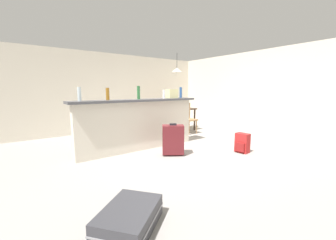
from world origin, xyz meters
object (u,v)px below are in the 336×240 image
object	(u,v)px
bottle_blue	(181,92)
dining_chair_far_side	(167,114)
bottle_green	(139,93)
grocery_bag	(172,94)
backpack_red	(242,143)
dining_table	(177,111)
bottle_amber	(108,94)
bottle_clear	(79,94)
suitcase_flat_charcoal	(129,218)
pendant_lamp	(177,70)
bottle_white	(164,94)
suitcase_upright_maroon	(173,140)
dining_chair_near_partition	(187,117)

from	to	relation	value
bottle_blue	dining_chair_far_side	xyz separation A→B (m)	(0.83, 1.72, -0.77)
bottle_green	grocery_bag	world-z (taller)	bottle_green
backpack_red	bottle_green	bearing A→B (deg)	138.95
grocery_bag	bottle_blue	bearing A→B (deg)	4.21
bottle_green	dining_table	size ratio (longest dim) A/B	0.26
bottle_amber	grocery_bag	bearing A→B (deg)	-1.69
grocery_bag	dining_chair_far_side	bearing A→B (deg)	56.93
bottle_clear	bottle_amber	xyz separation A→B (m)	(0.56, 0.08, -0.01)
dining_table	suitcase_flat_charcoal	world-z (taller)	dining_table
bottle_clear	pendant_lamp	bearing A→B (deg)	20.95
suitcase_flat_charcoal	bottle_blue	bearing A→B (deg)	42.26
bottle_green	backpack_red	bearing A→B (deg)	-41.05
dining_table	pendant_lamp	world-z (taller)	pendant_lamp
bottle_white	dining_table	xyz separation A→B (m)	(1.40, 1.26, -0.60)
suitcase_upright_maroon	dining_table	bearing A→B (deg)	49.73
bottle_green	dining_table	distance (m)	2.52
dining_table	dining_chair_far_side	xyz separation A→B (m)	(-0.00, 0.52, -0.13)
dining_chair_far_side	pendant_lamp	distance (m)	1.54
bottle_green	pendant_lamp	world-z (taller)	pendant_lamp
dining_table	suitcase_upright_maroon	distance (m)	2.65
bottle_blue	dining_chair_near_partition	size ratio (longest dim) A/B	0.29
suitcase_flat_charcoal	bottle_white	bearing A→B (deg)	48.47
dining_chair_far_side	pendant_lamp	xyz separation A→B (m)	(0.01, -0.51, 1.46)
bottle_blue	backpack_red	bearing A→B (deg)	-73.53
bottle_white	pendant_lamp	size ratio (longest dim) A/B	0.32
grocery_bag	suitcase_upright_maroon	bearing A→B (deg)	-125.63
bottle_white	grocery_bag	xyz separation A→B (m)	(0.26, 0.04, 0.01)
bottle_green	bottle_blue	xyz separation A→B (m)	(1.25, 0.06, -0.01)
bottle_white	suitcase_flat_charcoal	xyz separation A→B (m)	(-2.06, -2.33, -1.14)
bottle_green	backpack_red	world-z (taller)	bottle_green
bottle_white	dining_chair_far_side	size ratio (longest dim) A/B	0.22
grocery_bag	dining_chair_near_partition	xyz separation A→B (m)	(1.14, 0.70, -0.74)
grocery_bag	dining_chair_far_side	world-z (taller)	grocery_bag
bottle_clear	bottle_white	xyz separation A→B (m)	(1.91, -0.01, -0.03)
bottle_blue	backpack_red	size ratio (longest dim) A/B	0.64
bottle_blue	pendant_lamp	xyz separation A→B (m)	(0.84, 1.21, 0.69)
grocery_bag	pendant_lamp	size ratio (longest dim) A/B	0.40
dining_table	dining_chair_far_side	world-z (taller)	dining_chair_far_side
grocery_bag	bottle_white	bearing A→B (deg)	-171.43
bottle_blue	bottle_clear	bearing A→B (deg)	-178.70
bottle_green	dining_chair_near_partition	world-z (taller)	bottle_green
suitcase_flat_charcoal	bottle_amber	bearing A→B (deg)	73.38
bottle_clear	dining_chair_near_partition	bearing A→B (deg)	12.44
bottle_blue	suitcase_flat_charcoal	world-z (taller)	bottle_blue
bottle_blue	backpack_red	distance (m)	1.94
bottle_amber	bottle_blue	bearing A→B (deg)	-0.74
bottle_white	suitcase_flat_charcoal	size ratio (longest dim) A/B	0.24
dining_chair_near_partition	backpack_red	size ratio (longest dim) A/B	2.21
dining_chair_near_partition	bottle_white	bearing A→B (deg)	-152.34
dining_chair_far_side	dining_chair_near_partition	bearing A→B (deg)	-89.58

